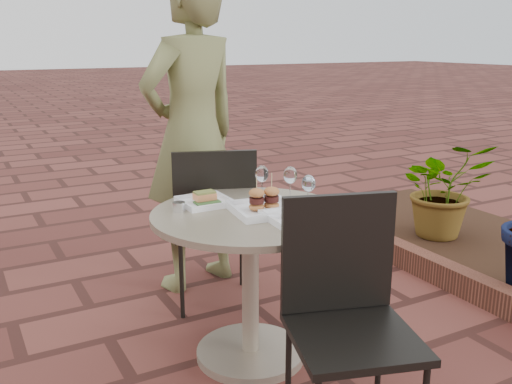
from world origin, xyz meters
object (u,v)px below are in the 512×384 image
plate_tuna (295,217)px  cafe_table (250,263)px  chair_far (214,216)px  plate_salmon (205,201)px  chair_near (346,301)px  diner (192,134)px  plate_sliders (264,205)px

plate_tuna → cafe_table: bearing=120.3°
chair_far → plate_salmon: (-0.20, -0.34, 0.20)m
chair_far → chair_near: (-0.01, -1.20, 0.00)m
diner → plate_tuna: diner is taller
plate_salmon → plate_sliders: 0.31m
cafe_table → chair_far: (0.07, 0.56, 0.07)m
chair_far → cafe_table: bearing=102.2°
plate_salmon → cafe_table: bearing=-59.3°
chair_far → diner: bearing=-77.2°
chair_far → diner: 0.55m
chair_near → plate_sliders: (-0.01, 0.60, 0.21)m
diner → cafe_table: bearing=68.1°
diner → chair_near: bearing=73.1°
plate_tuna → diner: bearing=90.0°
chair_near → plate_tuna: (0.06, 0.45, 0.20)m
cafe_table → plate_tuna: plate_tuna is taller
chair_near → plate_tuna: chair_near is taller
plate_sliders → chair_far: bearing=88.2°
cafe_table → chair_near: bearing=-84.7°
cafe_table → chair_far: chair_far is taller
cafe_table → chair_near: (0.06, -0.64, 0.07)m
chair_near → chair_far: bearing=106.8°
chair_far → diner: (0.04, 0.39, 0.39)m
chair_near → plate_salmon: bearing=119.6°
diner → plate_sliders: size_ratio=6.08×
cafe_table → plate_salmon: bearing=120.7°
plate_tuna → chair_near: bearing=-97.1°
plate_salmon → plate_tuna: plate_salmon is taller
diner → plate_sliders: (-0.06, -0.98, -0.18)m
cafe_table → plate_sliders: (0.05, -0.04, 0.28)m
plate_tuna → plate_sliders: bearing=111.5°
chair_near → plate_sliders: bearing=108.1°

